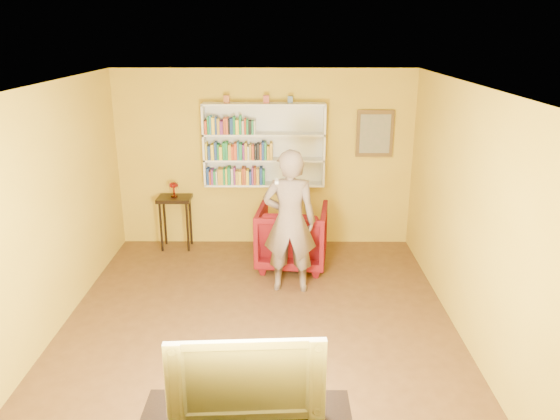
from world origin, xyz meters
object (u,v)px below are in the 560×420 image
object	(u,v)px
console_table	(175,206)
television	(246,372)
person	(290,222)
bookshelf	(264,144)
ruby_lustre	(174,186)
armchair	(292,236)

from	to	relation	value
console_table	television	xyz separation A→B (m)	(1.38, -4.50, 0.20)
person	television	size ratio (longest dim) A/B	1.65
bookshelf	television	xyz separation A→B (m)	(0.02, -4.66, -0.72)
bookshelf	television	bearing A→B (deg)	-89.81
ruby_lustre	person	world-z (taller)	person
ruby_lustre	armchair	xyz separation A→B (m)	(1.78, -0.65, -0.54)
person	console_table	bearing A→B (deg)	-36.37
bookshelf	television	distance (m)	4.71
bookshelf	console_table	world-z (taller)	bookshelf
person	television	bearing A→B (deg)	86.41
armchair	ruby_lustre	bearing A→B (deg)	-13.24
ruby_lustre	person	xyz separation A→B (m)	(1.73, -1.41, -0.06)
armchair	bookshelf	bearing A→B (deg)	-56.18
ruby_lustre	person	bearing A→B (deg)	-39.22
ruby_lustre	person	size ratio (longest dim) A/B	0.12
console_table	ruby_lustre	bearing A→B (deg)	-63.43
armchair	person	world-z (taller)	person
console_table	ruby_lustre	size ratio (longest dim) A/B	3.55
bookshelf	ruby_lustre	world-z (taller)	bookshelf
console_table	armchair	xyz separation A→B (m)	(1.78, -0.65, -0.23)
ruby_lustre	console_table	bearing A→B (deg)	116.57
television	person	bearing A→B (deg)	80.28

